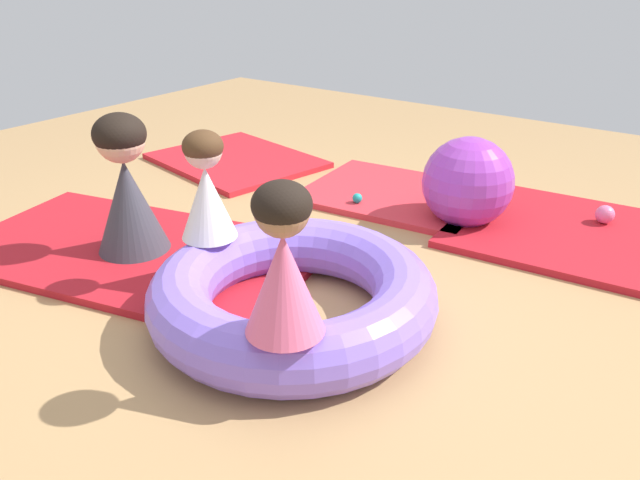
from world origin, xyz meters
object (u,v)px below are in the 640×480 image
(play_ball_teal, at_px, (357,198))
(exercise_ball_large, at_px, (468,182))
(adult_seated, at_px, (127,186))
(child_in_pink, at_px, (283,262))
(play_ball_blue, at_px, (464,198))
(play_ball_pink, at_px, (605,214))
(child_in_white, at_px, (206,187))
(inflatable_cushion, at_px, (293,294))

(play_ball_teal, xyz_separation_m, exercise_ball_large, (0.64, 0.16, 0.19))
(adult_seated, xyz_separation_m, exercise_ball_large, (1.24, 1.40, -0.13))
(child_in_pink, height_order, play_ball_blue, child_in_pink)
(play_ball_pink, bearing_deg, play_ball_blue, -164.90)
(exercise_ball_large, bearing_deg, child_in_white, -114.85)
(inflatable_cushion, bearing_deg, play_ball_pink, 65.00)
(child_in_white, xyz_separation_m, play_ball_teal, (0.01, 1.25, -0.44))
(inflatable_cushion, relative_size, exercise_ball_large, 2.36)
(child_in_white, relative_size, adult_seated, 0.69)
(child_in_white, relative_size, play_ball_blue, 5.39)
(inflatable_cushion, height_order, exercise_ball_large, exercise_ball_large)
(adult_seated, bearing_deg, play_ball_teal, 111.58)
(child_in_white, bearing_deg, adult_seated, -44.23)
(child_in_white, relative_size, child_in_pink, 0.91)
(play_ball_teal, distance_m, play_ball_blue, 0.66)
(play_ball_teal, relative_size, play_ball_blue, 0.67)
(child_in_white, bearing_deg, play_ball_teal, -133.68)
(play_ball_pink, relative_size, play_ball_blue, 1.15)
(play_ball_pink, relative_size, exercise_ball_large, 0.20)
(child_in_white, xyz_separation_m, exercise_ball_large, (0.65, 1.41, -0.25))
(play_ball_blue, bearing_deg, play_ball_pink, 15.10)
(inflatable_cushion, bearing_deg, play_ball_teal, 110.72)
(child_in_pink, distance_m, play_ball_pink, 2.33)
(play_ball_pink, height_order, play_ball_blue, play_ball_pink)
(adult_seated, relative_size, exercise_ball_large, 1.38)
(play_ball_teal, height_order, play_ball_blue, play_ball_blue)
(inflatable_cushion, xyz_separation_m, play_ball_blue, (0.07, 1.61, -0.05))
(play_ball_teal, bearing_deg, play_ball_blue, 32.88)
(inflatable_cushion, distance_m, play_ball_teal, 1.35)
(child_in_pink, bearing_deg, exercise_ball_large, 60.61)
(child_in_white, bearing_deg, play_ball_pink, -169.57)
(inflatable_cushion, xyz_separation_m, adult_seated, (-1.07, 0.02, 0.25))
(exercise_ball_large, bearing_deg, play_ball_teal, -165.81)
(play_ball_blue, distance_m, exercise_ball_large, 0.28)
(child_in_white, height_order, play_ball_pink, child_in_white)
(adult_seated, relative_size, play_ball_pink, 6.78)
(inflatable_cushion, xyz_separation_m, play_ball_teal, (-0.48, 1.26, -0.07))
(inflatable_cushion, height_order, child_in_white, child_in_white)
(play_ball_teal, xyz_separation_m, play_ball_blue, (0.55, 0.36, 0.02))
(inflatable_cushion, bearing_deg, child_in_white, 178.89)
(inflatable_cushion, xyz_separation_m, child_in_white, (-0.49, 0.01, 0.38))
(child_in_white, xyz_separation_m, play_ball_blue, (0.56, 1.60, -0.43))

